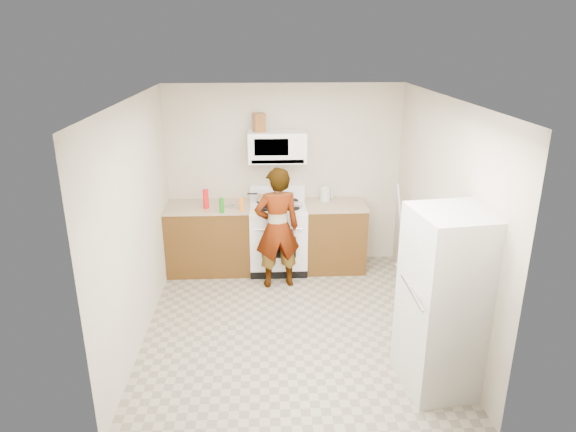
{
  "coord_description": "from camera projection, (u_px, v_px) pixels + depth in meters",
  "views": [
    {
      "loc": [
        -0.29,
        -5.05,
        3.08
      ],
      "look_at": [
        -0.01,
        0.55,
        1.1
      ],
      "focal_mm": 32.0,
      "sensor_mm": 36.0,
      "label": 1
    }
  ],
  "objects": [
    {
      "name": "saucepan",
      "position": [
        264.0,
        196.0,
        6.99
      ],
      "size": [
        0.22,
        0.22,
        0.11
      ],
      "primitive_type": "cylinder",
      "rotation": [
        0.0,
        0.0,
        -0.04
      ],
      "color": "silver",
      "rests_on": "gas_range"
    },
    {
      "name": "kettle",
      "position": [
        325.0,
        195.0,
        7.03
      ],
      "size": [
        0.18,
        0.18,
        0.17
      ],
      "primitive_type": "cylinder",
      "rotation": [
        0.0,
        0.0,
        -0.38
      ],
      "color": "silver",
      "rests_on": "counter_right"
    },
    {
      "name": "counter_left",
      "position": [
        208.0,
        207.0,
        6.85
      ],
      "size": [
        1.14,
        0.64,
        0.03
      ],
      "primitive_type": "cube",
      "color": "tan",
      "rests_on": "cabinet_left"
    },
    {
      "name": "cabinet_left",
      "position": [
        209.0,
        239.0,
        7.0
      ],
      "size": [
        1.12,
        0.62,
        0.9
      ],
      "primitive_type": "cube",
      "color": "#583814",
      "rests_on": "floor"
    },
    {
      "name": "person",
      "position": [
        277.0,
        228.0,
        6.45
      ],
      "size": [
        0.63,
        0.47,
        1.58
      ],
      "primitive_type": "imported",
      "rotation": [
        0.0,
        0.0,
        3.31
      ],
      "color": "tan",
      "rests_on": "floor"
    },
    {
      "name": "fridge",
      "position": [
        448.0,
        302.0,
        4.55
      ],
      "size": [
        0.79,
        0.79,
        1.7
      ],
      "primitive_type": "cube",
      "rotation": [
        0.0,
        0.0,
        0.13
      ],
      "color": "beige",
      "rests_on": "floor"
    },
    {
      "name": "counter_right",
      "position": [
        335.0,
        205.0,
        6.93
      ],
      "size": [
        0.82,
        0.64,
        0.03
      ],
      "primitive_type": "cube",
      "color": "tan",
      "rests_on": "cabinet_right"
    },
    {
      "name": "pot_lid",
      "position": [
        232.0,
        206.0,
        6.83
      ],
      "size": [
        0.26,
        0.26,
        0.01
      ],
      "primitive_type": "cylinder",
      "rotation": [
        0.0,
        0.0,
        0.23
      ],
      "color": "silver",
      "rests_on": "counter_left"
    },
    {
      "name": "broom",
      "position": [
        402.0,
        231.0,
        6.69
      ],
      "size": [
        0.27,
        0.17,
        1.32
      ],
      "primitive_type": "cylinder",
      "rotation": [
        0.14,
        -0.14,
        -0.28
      ],
      "color": "silver",
      "rests_on": "floor"
    },
    {
      "name": "back_wall",
      "position": [
        284.0,
        176.0,
        7.07
      ],
      "size": [
        3.2,
        0.02,
        2.5
      ],
      "primitive_type": "cube",
      "color": "beige",
      "rests_on": "floor"
    },
    {
      "name": "gas_range",
      "position": [
        278.0,
        236.0,
        7.03
      ],
      "size": [
        0.76,
        0.65,
        1.13
      ],
      "color": "white",
      "rests_on": "floor"
    },
    {
      "name": "bottle_spray",
      "position": [
        206.0,
        199.0,
        6.7
      ],
      "size": [
        0.08,
        0.08,
        0.25
      ],
      "primitive_type": "cylinder",
      "rotation": [
        0.0,
        0.0,
        -0.09
      ],
      "color": "red",
      "rests_on": "counter_left"
    },
    {
      "name": "jug",
      "position": [
        259.0,
        122.0,
        6.62
      ],
      "size": [
        0.18,
        0.18,
        0.24
      ],
      "primitive_type": "cube",
      "rotation": [
        0.0,
        0.0,
        0.3
      ],
      "color": "brown",
      "rests_on": "microwave"
    },
    {
      "name": "floor",
      "position": [
        291.0,
        324.0,
        5.8
      ],
      "size": [
        3.6,
        3.6,
        0.0
      ],
      "primitive_type": "plane",
      "color": "gray",
      "rests_on": "ground"
    },
    {
      "name": "cabinet_right",
      "position": [
        334.0,
        237.0,
        7.08
      ],
      "size": [
        0.8,
        0.62,
        0.9
      ],
      "primitive_type": "cube",
      "color": "#583814",
      "rests_on": "floor"
    },
    {
      "name": "right_wall",
      "position": [
        441.0,
        218.0,
        5.46
      ],
      "size": [
        0.02,
        3.6,
        2.5
      ],
      "primitive_type": "cube",
      "color": "beige",
      "rests_on": "floor"
    },
    {
      "name": "tray",
      "position": [
        293.0,
        205.0,
        6.8
      ],
      "size": [
        0.27,
        0.2,
        0.05
      ],
      "primitive_type": "cube",
      "rotation": [
        0.0,
        0.0,
        -0.16
      ],
      "color": "silver",
      "rests_on": "gas_range"
    },
    {
      "name": "bottle_hot_sauce",
      "position": [
        242.0,
        204.0,
        6.61
      ],
      "size": [
        0.07,
        0.07,
        0.18
      ],
      "primitive_type": "cylinder",
      "rotation": [
        0.0,
        0.0,
        -0.25
      ],
      "color": "orange",
      "rests_on": "counter_left"
    },
    {
      "name": "bottle_green_cap",
      "position": [
        222.0,
        205.0,
        6.54
      ],
      "size": [
        0.07,
        0.07,
        0.2
      ],
      "primitive_type": "cylinder",
      "rotation": [
        0.0,
        0.0,
        0.11
      ],
      "color": "#167E17",
      "rests_on": "counter_left"
    },
    {
      "name": "microwave",
      "position": [
        277.0,
        147.0,
        6.74
      ],
      "size": [
        0.76,
        0.38,
        0.4
      ],
      "primitive_type": "cube",
      "color": "white",
      "rests_on": "back_wall"
    }
  ]
}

